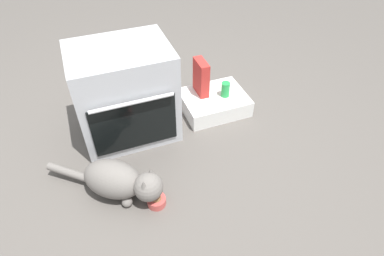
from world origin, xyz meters
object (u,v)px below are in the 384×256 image
oven (125,94)px  pantry_cabinet (214,102)px  food_bowl (157,201)px  cat (119,181)px  soda_can (225,89)px  cereal_box (201,77)px

oven → pantry_cabinet: size_ratio=1.36×
food_bowl → cat: bearing=141.2°
cat → pantry_cabinet: bearing=72.1°
oven → food_bowl: oven is taller
food_bowl → cat: cat is taller
cat → soda_can: size_ratio=5.44×
oven → pantry_cabinet: 0.74m
food_bowl → cat: size_ratio=0.17×
pantry_cabinet → food_bowl: (-0.69, -0.72, -0.04)m
oven → pantry_cabinet: oven is taller
pantry_cabinet → cereal_box: 0.24m
pantry_cabinet → cereal_box: size_ratio=1.79×
food_bowl → cereal_box: bearing=52.7°
oven → cereal_box: oven is taller
food_bowl → cereal_box: (0.61, 0.80, 0.24)m
oven → pantry_cabinet: bearing=0.7°
cereal_box → cat: bearing=-140.4°
oven → food_bowl: 0.77m
oven → food_bowl: size_ratio=5.97×
pantry_cabinet → cereal_box: cereal_box is taller
pantry_cabinet → food_bowl: pantry_cabinet is taller
oven → cat: size_ratio=1.04×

